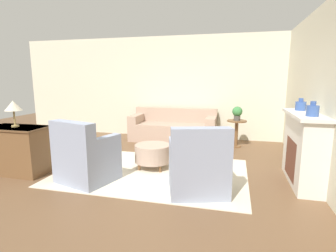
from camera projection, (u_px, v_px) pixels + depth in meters
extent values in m
plane|color=brown|center=(152.00, 172.00, 4.67)|extent=(16.00, 16.00, 0.00)
cube|color=beige|center=(185.00, 88.00, 7.31)|extent=(9.95, 0.12, 2.80)
cube|color=beige|center=(330.00, 96.00, 3.77)|extent=(0.12, 9.27, 2.80)
cube|color=beige|center=(152.00, 172.00, 4.67)|extent=(3.28, 2.22, 0.01)
cube|color=tan|center=(173.00, 132.00, 7.01)|extent=(2.26, 0.85, 0.47)
cube|color=tan|center=(176.00, 115.00, 7.25)|extent=(2.26, 0.20, 0.39)
cube|color=tan|center=(137.00, 118.00, 7.18)|extent=(0.24, 0.81, 0.21)
cube|color=tan|center=(211.00, 121.00, 6.68)|extent=(0.24, 0.81, 0.21)
cube|color=brown|center=(169.00, 143.00, 6.67)|extent=(2.04, 0.05, 0.06)
cube|color=#8E99B2|center=(88.00, 167.00, 4.25)|extent=(0.98, 0.94, 0.44)
cube|color=#8E99B2|center=(72.00, 140.00, 3.94)|extent=(0.83, 0.42, 0.56)
cube|color=#8E99B2|center=(103.00, 147.00, 4.04)|extent=(0.33, 0.71, 0.31)
cube|color=#8E99B2|center=(74.00, 142.00, 4.37)|extent=(0.33, 0.71, 0.31)
cube|color=brown|center=(104.00, 172.00, 4.57)|extent=(0.71, 0.25, 0.06)
cube|color=#8E99B2|center=(198.00, 177.00, 3.82)|extent=(0.98, 0.94, 0.44)
cube|color=#8E99B2|center=(201.00, 149.00, 3.46)|extent=(0.83, 0.42, 0.56)
cube|color=#8E99B2|center=(221.00, 152.00, 3.78)|extent=(0.33, 0.71, 0.31)
cube|color=#8E99B2|center=(175.00, 152.00, 3.76)|extent=(0.33, 0.71, 0.31)
cube|color=brown|center=(194.00, 181.00, 4.19)|extent=(0.71, 0.25, 0.06)
cylinder|color=tan|center=(153.00, 153.00, 4.85)|extent=(0.66, 0.66, 0.32)
cylinder|color=brown|center=(139.00, 167.00, 4.74)|extent=(0.05, 0.05, 0.12)
cylinder|color=brown|center=(160.00, 169.00, 4.65)|extent=(0.05, 0.05, 0.12)
cylinder|color=brown|center=(146.00, 160.00, 5.12)|extent=(0.05, 0.05, 0.12)
cylinder|color=brown|center=(166.00, 162.00, 5.03)|extent=(0.05, 0.05, 0.12)
cylinder|color=brown|center=(237.00, 121.00, 6.32)|extent=(0.46, 0.46, 0.03)
cylinder|color=brown|center=(236.00, 134.00, 6.38)|extent=(0.08, 0.08, 0.62)
cylinder|color=brown|center=(236.00, 146.00, 6.43)|extent=(0.26, 0.26, 0.03)
cube|color=silver|center=(304.00, 149.00, 4.11)|extent=(0.36, 1.29, 1.12)
cube|color=brown|center=(291.00, 158.00, 4.18)|extent=(0.02, 0.71, 0.62)
cube|color=silver|center=(305.00, 115.00, 4.02)|extent=(0.44, 1.39, 0.05)
cube|color=brown|center=(18.00, 150.00, 4.59)|extent=(1.03, 0.55, 0.83)
cube|color=brown|center=(15.00, 128.00, 4.52)|extent=(1.07, 0.59, 0.03)
cylinder|color=#38569E|center=(301.00, 106.00, 4.34)|extent=(0.17, 0.17, 0.15)
cylinder|color=#38569E|center=(301.00, 100.00, 4.32)|extent=(0.07, 0.07, 0.06)
cylinder|color=#38569E|center=(313.00, 111.00, 3.66)|extent=(0.17, 0.17, 0.15)
cylinder|color=#38569E|center=(313.00, 103.00, 3.64)|extent=(0.07, 0.07, 0.06)
cylinder|color=#4C4742|center=(237.00, 118.00, 6.31)|extent=(0.15, 0.15, 0.11)
sphere|color=#3D7F42|center=(237.00, 111.00, 6.28)|extent=(0.24, 0.24, 0.24)
cylinder|color=tan|center=(15.00, 126.00, 4.51)|extent=(0.12, 0.12, 0.03)
cylinder|color=tan|center=(14.00, 118.00, 4.49)|extent=(0.03, 0.03, 0.25)
cone|color=beige|center=(13.00, 106.00, 4.45)|extent=(0.28, 0.28, 0.17)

